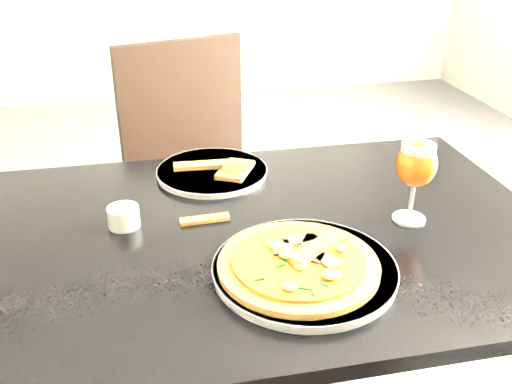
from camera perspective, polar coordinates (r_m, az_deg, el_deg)
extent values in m
cube|color=black|center=(1.17, 0.68, -4.36)|extent=(1.21, 0.81, 0.03)
cylinder|color=black|center=(1.68, -20.77, -11.04)|extent=(0.05, 0.05, 0.72)
cylinder|color=black|center=(1.81, 15.32, -7.05)|extent=(0.05, 0.05, 0.72)
cube|color=black|center=(1.84, -4.66, -1.26)|extent=(0.55, 0.55, 0.04)
cylinder|color=black|center=(1.78, -7.35, -12.06)|extent=(0.04, 0.04, 0.45)
cylinder|color=black|center=(1.91, 2.86, -8.92)|extent=(0.04, 0.04, 0.45)
cylinder|color=black|center=(2.06, -11.05, -6.36)|extent=(0.04, 0.04, 0.45)
cylinder|color=black|center=(2.17, -2.00, -4.00)|extent=(0.04, 0.04, 0.45)
cube|color=black|center=(1.91, -7.44, 8.31)|extent=(0.42, 0.15, 0.44)
cylinder|color=white|center=(1.03, 4.87, -7.72)|extent=(0.41, 0.41, 0.02)
cylinder|color=olive|center=(1.02, 4.26, -7.28)|extent=(0.29, 0.29, 0.01)
cylinder|color=#BA350F|center=(1.01, 4.28, -6.85)|extent=(0.24, 0.24, 0.01)
cube|color=#4F3322|center=(1.02, 5.96, -6.39)|extent=(0.06, 0.03, 0.00)
cube|color=#4F3322|center=(1.05, 4.39, -5.07)|extent=(0.04, 0.06, 0.00)
cube|color=#4F3322|center=(1.03, 0.53, -5.73)|extent=(0.06, 0.06, 0.00)
cube|color=#4F3322|center=(0.99, 3.18, -7.35)|extent=(0.06, 0.06, 0.00)
cube|color=#4F3322|center=(0.97, 5.98, -8.03)|extent=(0.04, 0.06, 0.00)
ellipsoid|color=#E7C34B|center=(1.02, 5.12, -6.06)|extent=(0.03, 0.03, 0.01)
ellipsoid|color=#E7C34B|center=(1.07, 4.32, -4.36)|extent=(0.03, 0.03, 0.01)
ellipsoid|color=#E7C34B|center=(1.02, 3.48, -6.01)|extent=(0.03, 0.03, 0.01)
ellipsoid|color=#E7C34B|center=(1.01, 0.20, -6.33)|extent=(0.03, 0.03, 0.01)
ellipsoid|color=#E7C34B|center=(0.99, 3.45, -6.91)|extent=(0.03, 0.03, 0.01)
ellipsoid|color=#E7C34B|center=(0.95, 4.26, -8.87)|extent=(0.03, 0.03, 0.01)
ellipsoid|color=#E7C34B|center=(1.00, 5.12, -6.97)|extent=(0.03, 0.03, 0.01)
ellipsoid|color=#E7C34B|center=(1.01, 8.38, -6.60)|extent=(0.03, 0.03, 0.01)
cube|color=#0C4711|center=(1.02, 4.37, -6.18)|extent=(0.01, 0.02, 0.00)
cube|color=#0C4711|center=(1.04, 3.32, -5.33)|extent=(0.01, 0.02, 0.00)
cube|color=#0C4711|center=(1.05, 1.06, -5.06)|extent=(0.01, 0.02, 0.00)
cube|color=#0C4711|center=(1.01, 2.58, -6.40)|extent=(0.02, 0.01, 0.00)
cube|color=#0C4711|center=(1.00, 0.85, -7.07)|extent=(0.02, 0.00, 0.00)
cube|color=#0C4711|center=(1.00, 3.64, -6.97)|extent=(0.02, 0.01, 0.00)
cube|color=#0C4711|center=(0.97, 3.39, -8.05)|extent=(0.01, 0.02, 0.00)
cube|color=#0C4711|center=(0.95, 4.98, -9.22)|extent=(0.01, 0.02, 0.00)
cube|color=#0C4711|center=(0.99, 5.34, -7.48)|extent=(0.01, 0.02, 0.00)
cube|color=#0C4711|center=(0.99, 7.51, -7.60)|extent=(0.02, 0.01, 0.00)
cube|color=#0C4711|center=(1.01, 5.16, -6.67)|extent=(0.02, 0.01, 0.00)
cube|color=#0C4711|center=(1.03, 6.53, -6.02)|extent=(0.02, 0.01, 0.00)
cube|color=#0C4711|center=(1.06, 6.54, -4.79)|extent=(0.02, 0.01, 0.00)
cube|color=olive|center=(1.04, 5.51, -5.23)|extent=(0.12, 0.10, 0.01)
cylinder|color=white|center=(1.40, -4.43, 2.02)|extent=(0.32, 0.32, 0.01)
cube|color=olive|center=(1.40, -5.52, 2.68)|extent=(0.13, 0.04, 0.01)
cube|color=olive|center=(1.37, -2.09, 2.23)|extent=(0.11, 0.13, 0.01)
cylinder|color=#BA350F|center=(1.37, -2.09, 2.52)|extent=(0.06, 0.06, 0.00)
cube|color=olive|center=(1.20, -5.14, -2.72)|extent=(0.10, 0.03, 0.01)
cylinder|color=beige|center=(1.20, -13.10, -2.42)|extent=(0.06, 0.06, 0.04)
cylinder|color=#BB9029|center=(1.19, -13.18, -1.79)|extent=(0.06, 0.06, 0.01)
cylinder|color=silver|center=(1.24, 15.03, -2.57)|extent=(0.07, 0.07, 0.00)
cylinder|color=silver|center=(1.22, 15.25, -0.95)|extent=(0.01, 0.01, 0.07)
ellipsoid|color=#9A440E|center=(1.18, 15.74, 2.68)|extent=(0.08, 0.08, 0.10)
cylinder|color=white|center=(1.17, 15.96, 4.27)|extent=(0.07, 0.07, 0.02)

